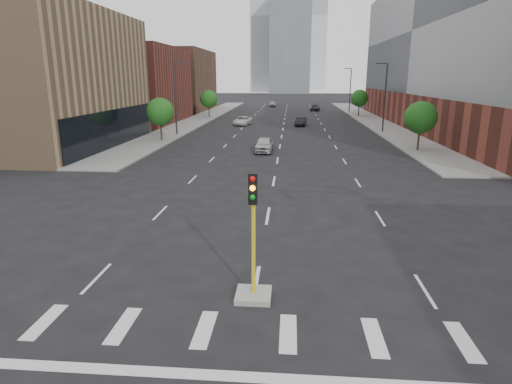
# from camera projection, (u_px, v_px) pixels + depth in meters

# --- Properties ---
(sidewalk_left_far) EXTENTS (5.00, 92.00, 0.15)m
(sidewalk_left_far) POSITION_uv_depth(u_px,v_px,m) (203.00, 118.00, 78.32)
(sidewalk_left_far) COLOR gray
(sidewalk_left_far) RESTS_ON ground
(sidewalk_right_far) EXTENTS (5.00, 92.00, 0.15)m
(sidewalk_right_far) POSITION_uv_depth(u_px,v_px,m) (369.00, 119.00, 75.96)
(sidewalk_right_far) COLOR gray
(sidewalk_right_far) RESTS_ON ground
(building_left_mid) EXTENTS (20.00, 24.00, 14.00)m
(building_left_mid) POSITION_uv_depth(u_px,v_px,m) (18.00, 80.00, 44.77)
(building_left_mid) COLOR #927552
(building_left_mid) RESTS_ON ground
(building_left_far_a) EXTENTS (20.00, 22.00, 12.00)m
(building_left_far_a) POSITION_uv_depth(u_px,v_px,m) (117.00, 85.00, 70.05)
(building_left_far_a) COLOR brown
(building_left_far_a) RESTS_ON ground
(building_left_far_b) EXTENTS (20.00, 24.00, 13.00)m
(building_left_far_b) POSITION_uv_depth(u_px,v_px,m) (163.00, 81.00, 94.94)
(building_left_far_b) COLOR brown
(building_left_far_b) RESTS_ON ground
(building_right_main) EXTENTS (24.00, 70.00, 22.00)m
(building_right_main) POSITION_uv_depth(u_px,v_px,m) (500.00, 49.00, 58.51)
(building_right_main) COLOR brown
(building_right_main) RESTS_ON ground
(tower_left) EXTENTS (22.00, 22.00, 70.00)m
(tower_left) POSITION_uv_depth(u_px,v_px,m) (275.00, 18.00, 209.16)
(tower_left) COLOR #B2B7BC
(tower_left) RESTS_ON ground
(tower_right) EXTENTS (20.00, 20.00, 80.00)m
(tower_right) POSITION_uv_depth(u_px,v_px,m) (309.00, 18.00, 244.94)
(tower_right) COLOR #B2B7BC
(tower_right) RESTS_ON ground
(tower_mid) EXTENTS (18.00, 18.00, 44.00)m
(tower_mid) POSITION_uv_depth(u_px,v_px,m) (290.00, 43.00, 192.68)
(tower_mid) COLOR slate
(tower_mid) RESTS_ON ground
(median_traffic_signal) EXTENTS (1.20, 1.20, 4.40)m
(median_traffic_signal) POSITION_uv_depth(u_px,v_px,m) (253.00, 272.00, 14.33)
(median_traffic_signal) COLOR #999993
(median_traffic_signal) RESTS_ON ground
(streetlight_right_a) EXTENTS (1.60, 0.22, 9.07)m
(streetlight_right_a) POSITION_uv_depth(u_px,v_px,m) (384.00, 95.00, 56.52)
(streetlight_right_a) COLOR #2D2D30
(streetlight_right_a) RESTS_ON ground
(streetlight_right_b) EXTENTS (1.60, 0.22, 9.07)m
(streetlight_right_b) POSITION_uv_depth(u_px,v_px,m) (350.00, 88.00, 90.20)
(streetlight_right_b) COLOR #2D2D30
(streetlight_right_b) RESTS_ON ground
(streetlight_left) EXTENTS (1.60, 0.22, 9.07)m
(streetlight_left) POSITION_uv_depth(u_px,v_px,m) (176.00, 96.00, 53.81)
(streetlight_left) COLOR #2D2D30
(streetlight_left) RESTS_ON ground
(tree_left_near) EXTENTS (3.20, 3.20, 4.85)m
(tree_left_near) POSITION_uv_depth(u_px,v_px,m) (160.00, 112.00, 49.47)
(tree_left_near) COLOR #382619
(tree_left_near) RESTS_ON ground
(tree_left_far) EXTENTS (3.20, 3.20, 4.85)m
(tree_left_far) POSITION_uv_depth(u_px,v_px,m) (209.00, 99.00, 78.34)
(tree_left_far) COLOR #382619
(tree_left_far) RESTS_ON ground
(tree_right_near) EXTENTS (3.20, 3.20, 4.85)m
(tree_right_near) POSITION_uv_depth(u_px,v_px,m) (421.00, 118.00, 42.46)
(tree_right_near) COLOR #382619
(tree_right_near) RESTS_ON ground
(tree_right_far) EXTENTS (3.20, 3.20, 4.85)m
(tree_right_far) POSITION_uv_depth(u_px,v_px,m) (359.00, 98.00, 80.95)
(tree_right_far) COLOR #382619
(tree_right_far) RESTS_ON ground
(car_near_left) EXTENTS (1.83, 4.36, 1.47)m
(car_near_left) POSITION_uv_depth(u_px,v_px,m) (264.00, 145.00, 42.91)
(car_near_left) COLOR #B3B2B7
(car_near_left) RESTS_ON ground
(car_mid_right) EXTENTS (1.92, 4.26, 1.36)m
(car_mid_right) POSITION_uv_depth(u_px,v_px,m) (301.00, 121.00, 65.88)
(car_mid_right) COLOR black
(car_mid_right) RESTS_ON ground
(car_far_left) EXTENTS (2.77, 5.01, 1.33)m
(car_far_left) POSITION_uv_depth(u_px,v_px,m) (243.00, 121.00, 66.89)
(car_far_left) COLOR silver
(car_far_left) RESTS_ON ground
(car_deep_right) EXTENTS (2.45, 5.00, 1.40)m
(car_deep_right) POSITION_uv_depth(u_px,v_px,m) (315.00, 108.00, 94.91)
(car_deep_right) COLOR #232228
(car_deep_right) RESTS_ON ground
(car_distant) EXTENTS (1.72, 4.15, 1.41)m
(car_distant) POSITION_uv_depth(u_px,v_px,m) (272.00, 104.00, 107.77)
(car_distant) COLOR #A0A1A5
(car_distant) RESTS_ON ground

